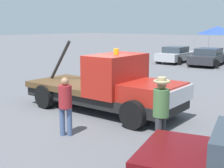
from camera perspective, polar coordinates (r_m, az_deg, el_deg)
ground_plane at (r=11.54m, az=-1.87°, el=-4.82°), size 160.00×160.00×0.00m
tow_truck at (r=11.10m, az=-0.42°, el=-0.59°), size 6.21×2.64×2.51m
person_near_truck at (r=7.80m, az=8.96°, el=-4.27°), size 0.41×0.41×1.85m
person_at_hood at (r=8.82m, az=-8.53°, el=-3.35°), size 0.37×0.37×1.67m
parked_car_silver at (r=26.69m, az=11.68°, el=5.27°), size 2.62×4.65×1.34m
parked_car_charcoal at (r=25.42m, az=17.30°, el=4.75°), size 2.93×4.93×1.34m
canopy_tent_blue at (r=34.46m, az=18.79°, el=9.28°), size 3.46×3.46×2.97m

